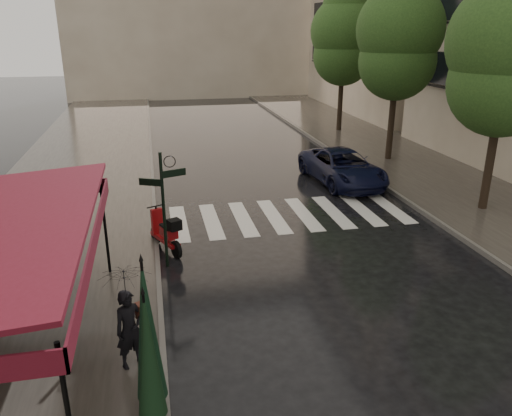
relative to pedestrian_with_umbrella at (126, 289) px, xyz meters
name	(u,v)px	position (x,y,z in m)	size (l,w,h in m)	color
ground	(230,322)	(2.00, 1.17, -1.70)	(120.00, 120.00, 0.00)	black
sidewalk_near	(78,177)	(-2.50, 13.17, -1.64)	(6.00, 60.00, 0.12)	#38332D
sidewalk_far	(402,159)	(12.25, 13.17, -1.64)	(5.50, 60.00, 0.12)	#38332D
curb_near	(152,172)	(0.55, 13.17, -1.63)	(0.12, 60.00, 0.16)	#595651
curb_far	(347,161)	(9.45, 13.17, -1.63)	(0.12, 60.00, 0.16)	#595651
crosswalk	(289,215)	(4.97, 7.17, -1.70)	(7.85, 3.20, 0.01)	silver
signpost	(163,201)	(0.80, 4.17, 0.13)	(1.17, 0.29, 3.10)	black
tree_near	(508,50)	(11.60, 6.17, 3.62)	(3.80, 3.80, 7.99)	black
tree_mid	(399,36)	(11.50, 13.17, 3.89)	(3.80, 3.80, 8.34)	black
tree_far	(344,36)	(11.70, 20.17, 3.75)	(3.80, 3.80, 8.16)	black
pedestrian_with_umbrella	(126,289)	(0.00, 0.00, 0.00)	(1.22, 1.23, 2.37)	black
scooter	(166,233)	(0.83, 5.16, -1.16)	(0.93, 1.66, 1.17)	black
parked_car	(342,167)	(8.06, 10.31, -1.04)	(2.20, 4.77, 1.32)	black
parasol_front	(147,330)	(0.35, -1.19, -0.12)	(0.49, 0.49, 2.72)	black
parasol_back	(148,355)	(0.35, -1.57, -0.30)	(0.44, 0.44, 2.37)	black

